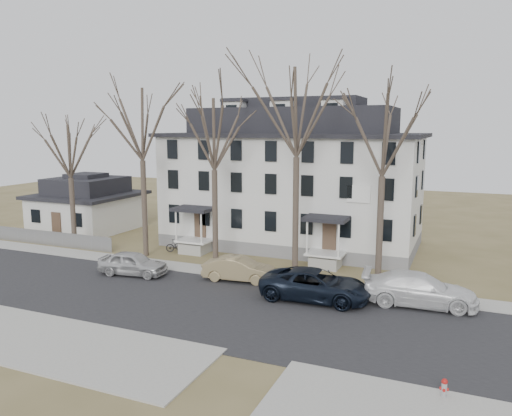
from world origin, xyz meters
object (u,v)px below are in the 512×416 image
at_px(tree_mid_left, 214,129).
at_px(bicycle_right, 177,246).
at_px(tree_mid_right, 384,129).
at_px(bicycle_left, 183,246).
at_px(tree_bungalow, 69,148).
at_px(fire_hydrant, 444,389).
at_px(boarding_house, 293,180).
at_px(tree_far_left, 141,119).
at_px(small_house, 88,206).
at_px(car_silver, 133,264).
at_px(car_tan, 239,270).
at_px(tree_center, 297,106).
at_px(car_navy, 315,286).
at_px(car_white, 419,290).

height_order(tree_mid_left, bicycle_right, tree_mid_left).
height_order(tree_mid_right, bicycle_left, tree_mid_right).
distance_m(tree_bungalow, fire_hydrant, 32.61).
bearing_deg(tree_mid_left, boarding_house, 69.80).
bearing_deg(tree_far_left, small_house, 150.61).
xyz_separation_m(tree_mid_left, car_silver, (-3.77, -4.60, -8.82)).
relative_size(small_house, bicycle_right, 5.22).
bearing_deg(fire_hydrant, tree_mid_left, 141.34).
distance_m(small_house, tree_mid_right, 30.08).
bearing_deg(car_tan, bicycle_left, 46.86).
bearing_deg(bicycle_left, small_house, 75.39).
bearing_deg(tree_bungalow, tree_center, 0.00).
bearing_deg(tree_center, tree_mid_left, 180.00).
relative_size(car_silver, bicycle_left, 2.86).
distance_m(small_house, tree_center, 25.41).
bearing_deg(car_tan, tree_bungalow, 72.36).
height_order(car_tan, car_navy, car_navy).
xyz_separation_m(boarding_house, car_silver, (-6.77, -12.76, -4.60)).
distance_m(boarding_house, tree_center, 10.39).
height_order(bicycle_right, fire_hydrant, bicycle_right).
height_order(tree_mid_left, tree_mid_right, same).
height_order(boarding_house, tree_mid_left, tree_mid_left).
distance_m(small_house, tree_far_left, 15.00).
relative_size(boarding_house, tree_mid_right, 1.63).
bearing_deg(car_white, boarding_house, 39.41).
bearing_deg(boarding_house, tree_mid_left, -110.20).
bearing_deg(car_navy, tree_mid_left, 60.50).
height_order(boarding_house, tree_far_left, tree_far_left).
bearing_deg(bicycle_left, car_silver, -175.12).
xyz_separation_m(tree_far_left, tree_center, (12.00, 0.00, 0.74)).
bearing_deg(tree_mid_right, bicycle_left, 171.47).
bearing_deg(small_house, fire_hydrant, -29.93).
height_order(tree_far_left, tree_mid_right, tree_far_left).
relative_size(car_navy, car_white, 1.01).
bearing_deg(small_house, tree_mid_left, -20.03).
relative_size(tree_far_left, car_navy, 2.20).
distance_m(tree_far_left, car_tan, 13.65).
bearing_deg(bicycle_right, boarding_house, -78.72).
xyz_separation_m(small_house, car_white, (31.26, -9.36, -1.36)).
bearing_deg(bicycle_right, tree_mid_left, -141.72).
bearing_deg(car_white, small_house, 67.90).
relative_size(small_house, tree_far_left, 0.63).
bearing_deg(car_tan, tree_center, -49.66).
height_order(tree_far_left, car_navy, tree_far_left).
distance_m(tree_bungalow, car_silver, 12.66).
distance_m(small_house, bicycle_right, 13.46).
height_order(tree_center, fire_hydrant, tree_center).
bearing_deg(small_house, boarding_house, 5.59).
xyz_separation_m(car_silver, car_tan, (7.02, 1.60, -0.02)).
bearing_deg(boarding_house, car_silver, -117.94).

